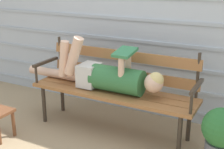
% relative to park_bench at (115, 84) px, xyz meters
% --- Properties ---
extents(ground_plane, '(12.00, 12.00, 0.00)m').
position_rel_park_bench_xyz_m(ground_plane, '(0.00, -0.17, -0.52)').
color(ground_plane, tan).
extents(house_siding, '(4.84, 0.08, 2.29)m').
position_rel_park_bench_xyz_m(house_siding, '(0.00, 0.56, 0.63)').
color(house_siding, '#B2BCC6').
rests_on(house_siding, ground).
extents(park_bench, '(1.80, 0.46, 0.93)m').
position_rel_park_bench_xyz_m(park_bench, '(0.00, 0.00, 0.00)').
color(park_bench, '#9E6638').
rests_on(park_bench, ground).
extents(reclining_person, '(1.71, 0.27, 0.56)m').
position_rel_park_bench_xyz_m(reclining_person, '(-0.07, -0.07, 0.11)').
color(reclining_person, '#33703D').
extents(potted_plant, '(0.35, 0.35, 0.56)m').
position_rel_park_bench_xyz_m(potted_plant, '(1.15, -0.21, -0.20)').
color(potted_plant, slate).
rests_on(potted_plant, ground).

